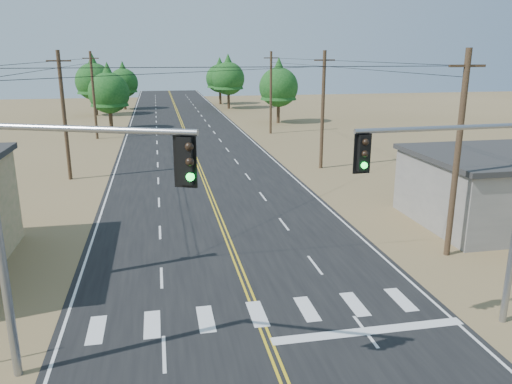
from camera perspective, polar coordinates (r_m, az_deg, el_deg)
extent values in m
cube|color=black|center=(40.33, -5.99, 1.51)|extent=(15.00, 200.00, 0.02)
cylinder|color=#4C3826|center=(41.86, -21.06, 8.04)|extent=(0.30, 0.30, 10.00)
cube|color=#4C3826|center=(41.60, -21.64, 13.77)|extent=(1.80, 0.12, 0.12)
cylinder|color=#4C3826|center=(61.58, -18.05, 10.41)|extent=(0.30, 0.30, 10.00)
cube|color=#4C3826|center=(61.40, -18.39, 14.30)|extent=(1.80, 0.12, 0.12)
cylinder|color=#4C3826|center=(25.62, 22.01, 3.75)|extent=(0.30, 0.30, 10.00)
cube|color=#4C3826|center=(25.18, 23.00, 13.13)|extent=(1.80, 0.12, 0.12)
cylinder|color=#4C3826|center=(43.54, 7.63, 9.18)|extent=(0.30, 0.30, 10.00)
cube|color=#4C3826|center=(43.28, 7.83, 14.71)|extent=(1.80, 0.12, 0.12)
cylinder|color=#4C3826|center=(62.73, 1.71, 11.23)|extent=(0.30, 0.30, 10.00)
cube|color=#4C3826|center=(62.55, 1.74, 15.07)|extent=(1.80, 0.12, 0.12)
cylinder|color=gray|center=(16.58, -27.05, -7.00)|extent=(0.27, 0.27, 7.74)
cylinder|color=gray|center=(13.83, -18.98, 6.82)|extent=(5.75, 2.57, 0.18)
cube|color=black|center=(12.78, -7.98, 3.58)|extent=(0.49, 0.46, 1.22)
sphere|color=black|center=(12.54, -7.64, 5.16)|extent=(0.22, 0.22, 0.22)
sphere|color=black|center=(12.61, -7.58, 3.43)|extent=(0.22, 0.22, 0.22)
sphere|color=#0CE533|center=(12.70, -7.52, 1.73)|extent=(0.22, 0.22, 0.22)
cylinder|color=gray|center=(17.36, 20.99, 6.85)|extent=(6.43, 0.42, 0.17)
cube|color=black|center=(16.03, 12.11, 4.41)|extent=(0.38, 0.33, 1.15)
sphere|color=black|center=(15.79, 12.43, 5.58)|extent=(0.21, 0.21, 0.21)
sphere|color=black|center=(15.86, 12.35, 4.28)|extent=(0.21, 0.21, 0.21)
sphere|color=#0CE533|center=(15.93, 12.27, 2.99)|extent=(0.21, 0.21, 0.21)
cylinder|color=#3F2D1E|center=(68.62, -16.26, 8.12)|extent=(0.48, 0.48, 3.15)
cone|color=#134416|center=(68.23, -16.54, 11.76)|extent=(4.90, 4.90, 5.60)
sphere|color=#134416|center=(68.31, -16.47, 10.81)|extent=(5.25, 5.25, 5.25)
cylinder|color=#3F2D1E|center=(85.87, -17.83, 9.51)|extent=(0.45, 0.45, 3.52)
cone|color=#134416|center=(85.55, -18.10, 12.76)|extent=(5.48, 5.48, 6.27)
sphere|color=#134416|center=(85.61, -18.03, 11.91)|extent=(5.87, 5.87, 5.87)
cylinder|color=#3F2D1E|center=(93.79, -14.77, 10.04)|extent=(0.49, 0.49, 3.05)
cone|color=#134416|center=(93.51, -14.95, 12.62)|extent=(4.74, 4.74, 5.42)
sphere|color=#134416|center=(93.57, -14.91, 11.95)|extent=(5.08, 5.08, 5.08)
cylinder|color=#3F2D1E|center=(72.88, 2.56, 9.19)|extent=(0.47, 0.47, 3.33)
cone|color=#134416|center=(72.51, 2.61, 12.83)|extent=(5.18, 5.18, 5.92)
sphere|color=#134416|center=(72.58, 2.60, 11.88)|extent=(5.55, 5.55, 5.55)
cylinder|color=#3F2D1E|center=(92.32, -3.15, 10.59)|extent=(0.48, 0.48, 3.51)
cone|color=#134416|center=(92.03, -3.20, 13.61)|extent=(5.46, 5.46, 6.24)
sphere|color=#134416|center=(92.08, -3.19, 12.82)|extent=(5.85, 5.85, 5.85)
cylinder|color=#3F2D1E|center=(100.45, -4.11, 10.91)|extent=(0.49, 0.49, 3.27)
cone|color=#134416|center=(100.18, -4.16, 13.50)|extent=(5.09, 5.09, 5.81)
sphere|color=#134416|center=(100.23, -4.15, 12.82)|extent=(5.45, 5.45, 5.45)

